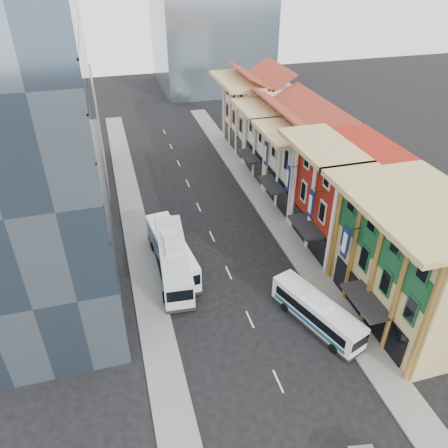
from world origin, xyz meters
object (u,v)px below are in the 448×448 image
object	(u,v)px
bus_left_near	(173,259)
bus_left_far	(172,251)
office_tower	(24,141)
shophouse_tan	(417,262)
bus_right	(317,312)

from	to	relation	value
bus_left_near	bus_left_far	size ratio (longest dim) A/B	1.05
office_tower	bus_left_near	distance (m)	17.61
office_tower	bus_left_near	world-z (taller)	office_tower
shophouse_tan	bus_left_far	world-z (taller)	shophouse_tan
bus_left_near	bus_right	size ratio (longest dim) A/B	1.25
office_tower	bus_left_far	world-z (taller)	office_tower
shophouse_tan	office_tower	world-z (taller)	office_tower
shophouse_tan	bus_right	size ratio (longest dim) A/B	1.45
bus_right	bus_left_near	bearing A→B (deg)	116.67
bus_left_near	bus_right	world-z (taller)	bus_left_near
shophouse_tan	bus_right	xyz separation A→B (m)	(-8.50, 0.81, -4.45)
bus_left_near	bus_left_far	xyz separation A→B (m)	(0.08, 1.51, -0.09)
shophouse_tan	bus_left_near	distance (m)	22.91
bus_left_far	bus_right	xyz separation A→B (m)	(10.92, -12.03, -0.30)
shophouse_tan	bus_left_near	xyz separation A→B (m)	(-19.50, 11.33, -4.06)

